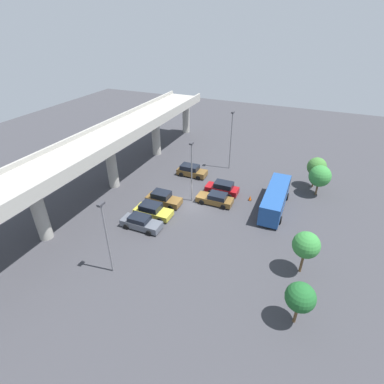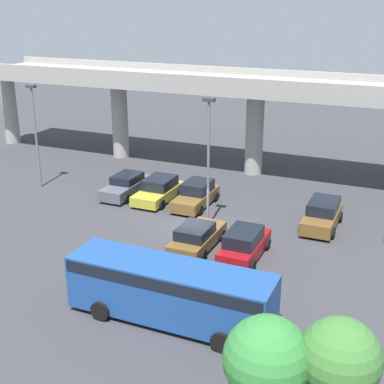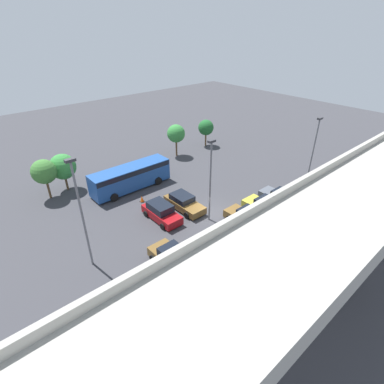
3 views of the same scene
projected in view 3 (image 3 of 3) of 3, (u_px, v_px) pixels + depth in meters
ground_plane at (210, 214)px, 29.64m from camera, size 105.86×105.86×0.00m
highway_overpass at (350, 212)px, 18.50m from camera, size 50.81×6.07×8.00m
parked_car_0 at (282, 199)px, 30.80m from camera, size 2.04×4.69×1.50m
parked_car_1 at (266, 207)px, 29.31m from camera, size 2.24×4.55×1.58m
parked_car_2 at (248, 218)px, 27.63m from camera, size 2.09×4.50×1.65m
parked_car_3 at (184, 203)px, 30.13m from camera, size 2.09×4.62×1.47m
parked_car_4 at (161, 212)px, 28.49m from camera, size 2.04×4.39×1.66m
parked_car_5 at (174, 259)px, 22.87m from camera, size 2.10×4.38×1.65m
shuttle_bus at (131, 176)px, 33.31m from camera, size 9.15×2.65×2.69m
lamp_post_near_aisle at (210, 176)px, 26.46m from camera, size 0.70×0.35×8.02m
lamp_post_mid_lot at (314, 145)px, 33.49m from camera, size 0.70×0.35×7.63m
lamp_post_by_overpass at (81, 208)px, 20.97m from camera, size 0.70×0.35×8.96m
tree_front_left at (206, 128)px, 44.43m from camera, size 2.29×2.29×3.96m
tree_front_centre at (176, 134)px, 40.81m from camera, size 2.46×2.46×4.45m
tree_front_right at (63, 167)px, 32.50m from camera, size 2.81×2.81×4.23m
tree_front_far_right at (44, 172)px, 30.79m from camera, size 2.56×2.56×4.39m
traffic_cone at (142, 199)px, 31.44m from camera, size 0.44×0.44×0.70m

